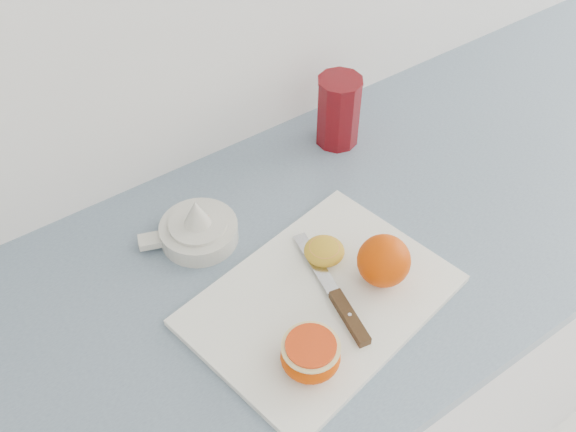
{
  "coord_description": "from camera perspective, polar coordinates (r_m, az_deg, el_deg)",
  "views": [
    {
      "loc": [
        -0.75,
        1.17,
        1.68
      ],
      "look_at": [
        -0.36,
        1.73,
        0.96
      ],
      "focal_mm": 40.0,
      "sensor_mm": 36.0,
      "label": 1
    }
  ],
  "objects": [
    {
      "name": "counter",
      "position": [
        1.44,
        5.4,
        -12.64
      ],
      "size": [
        2.27,
        0.64,
        0.89
      ],
      "color": "white",
      "rests_on": "ground"
    },
    {
      "name": "cutting_board",
      "position": [
        0.97,
        2.96,
        -7.47
      ],
      "size": [
        0.42,
        0.34,
        0.01
      ],
      "primitive_type": "cube",
      "rotation": [
        0.0,
        0.0,
        0.19
      ],
      "color": "white",
      "rests_on": "counter"
    },
    {
      "name": "whole_orange",
      "position": [
        0.96,
        8.51,
        -3.96
      ],
      "size": [
        0.08,
        0.08,
        0.08
      ],
      "color": "#CE2E00",
      "rests_on": "cutting_board"
    },
    {
      "name": "half_orange",
      "position": [
        0.88,
        2.01,
        -12.26
      ],
      "size": [
        0.08,
        0.08,
        0.05
      ],
      "color": "#CE2E00",
      "rests_on": "cutting_board"
    },
    {
      "name": "squeezed_shell",
      "position": [
        1.0,
        3.24,
        -3.11
      ],
      "size": [
        0.06,
        0.06,
        0.03
      ],
      "color": "gold",
      "rests_on": "cutting_board"
    },
    {
      "name": "paring_knife",
      "position": [
        0.95,
        4.92,
        -8.06
      ],
      "size": [
        0.06,
        0.22,
        0.01
      ],
      "color": "#48321B",
      "rests_on": "cutting_board"
    },
    {
      "name": "citrus_juicer",
      "position": [
        1.05,
        -8.03,
        -1.14
      ],
      "size": [
        0.16,
        0.13,
        0.09
      ],
      "color": "white",
      "rests_on": "counter"
    },
    {
      "name": "red_tumbler",
      "position": [
        1.2,
        4.48,
        9.09
      ],
      "size": [
        0.08,
        0.08,
        0.14
      ],
      "color": "maroon",
      "rests_on": "counter"
    }
  ]
}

